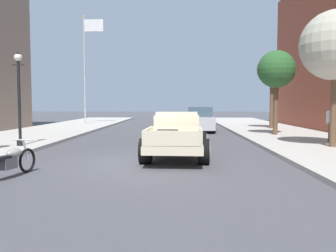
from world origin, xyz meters
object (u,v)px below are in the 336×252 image
Objects in this scene: street_tree_second at (276,70)px; street_tree_nearest at (335,46)px; flagpole at (87,58)px; street_tree_third at (272,70)px; car_background_silver at (200,120)px; pedestrian_sidewalk_right at (332,121)px; motorcycle_parked at (9,161)px; street_lamp_near at (19,91)px; hotrod_truck_cream at (177,135)px.

street_tree_nearest is at bearing -81.78° from street_tree_second.
street_tree_nearest is at bearing -48.24° from flagpole.
street_tree_second is 0.90× the size of street_tree_third.
pedestrian_sidewalk_right is at bearing -54.76° from car_background_silver.
motorcycle_parked is at bearing -111.01° from car_background_silver.
street_lamp_near is at bearing 112.24° from motorcycle_parked.
street_tree_second is at bearing -102.44° from street_tree_third.
hotrod_truck_cream is 1.16× the size of car_background_silver.
street_lamp_near is 0.74× the size of street_tree_third.
motorcycle_parked is 6.25m from street_lamp_near.
street_tree_third reaches higher than street_tree_second.
motorcycle_parked is at bearing -80.45° from flagpole.
motorcycle_parked is 0.45× the size of street_tree_second.
street_tree_second is at bearing 48.61° from motorcycle_parked.
pedestrian_sidewalk_right is at bearing 25.75° from hotrod_truck_cream.
car_background_silver is at bearing 136.24° from street_tree_second.
motorcycle_parked is 1.27× the size of pedestrian_sidewalk_right.
street_lamp_near reaches higher than car_background_silver.
street_tree_third reaches higher than hotrod_truck_cream.
pedestrian_sidewalk_right is 0.35× the size of street_tree_second.
flagpole reaches higher than pedestrian_sidewalk_right.
street_tree_nearest reaches higher than car_background_silver.
street_lamp_near is 16.13m from flagpole.
flagpole is at bearing 99.55° from motorcycle_parked.
street_tree_nearest reaches higher than pedestrian_sidewalk_right.
flagpole is 1.77× the size of street_tree_third.
street_tree_second reaches higher than pedestrian_sidewalk_right.
street_tree_third reaches higher than street_lamp_near.
street_tree_third is at bearing 77.56° from street_tree_second.
street_tree_second is (13.22, -10.26, -2.05)m from flagpole.
flagpole is at bearing 114.01° from hotrod_truck_cream.
motorcycle_parked is at bearing -67.76° from street_lamp_near.
car_background_silver is 9.40m from pedestrian_sidewalk_right.
motorcycle_parked is at bearing -147.38° from pedestrian_sidewalk_right.
hotrod_truck_cream is 3.03× the size of pedestrian_sidewalk_right.
pedestrian_sidewalk_right is at bearing 6.84° from street_lamp_near.
car_background_silver is 1.12× the size of street_lamp_near.
street_tree_nearest reaches higher than street_lamp_near.
hotrod_truck_cream is 0.97× the size of street_tree_third.
flagpole is at bearing 94.81° from street_lamp_near.
street_lamp_near reaches higher than motorcycle_parked.
street_tree_third is (-0.34, 8.84, 3.12)m from pedestrian_sidewalk_right.
street_lamp_near is at bearing -130.50° from car_background_silver.
street_tree_nearest is 1.16× the size of street_tree_second.
street_lamp_near is at bearing -173.16° from pedestrian_sidewalk_right.
street_tree_third is at bearing -20.22° from flagpole.
street_tree_nearest is at bearing -62.72° from car_background_silver.
car_background_silver is 6.25m from street_tree_third.
street_tree_third is at bearing 88.26° from street_tree_nearest.
pedestrian_sidewalk_right is 0.43× the size of street_lamp_near.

